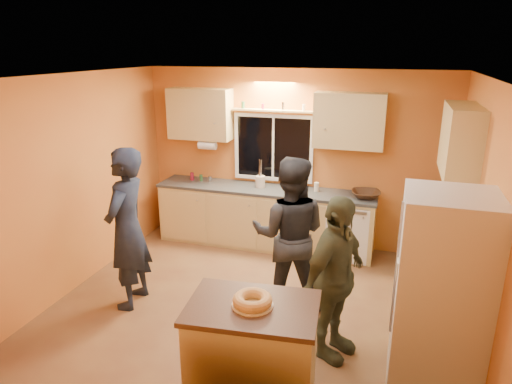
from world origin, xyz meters
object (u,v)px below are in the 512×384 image
(refrigerator, at_px, (440,297))
(person_center, at_px, (289,235))
(person_left, at_px, (127,229))
(person_right, at_px, (335,279))
(island, at_px, (253,358))

(refrigerator, height_order, person_center, refrigerator)
(person_left, bearing_deg, person_right, 78.84)
(person_left, height_order, person_right, person_left)
(refrigerator, height_order, person_left, person_left)
(refrigerator, bearing_deg, person_center, 147.93)
(person_left, bearing_deg, island, 52.65)
(refrigerator, relative_size, person_left, 0.97)
(refrigerator, distance_m, island, 1.63)
(refrigerator, relative_size, person_center, 1.01)
(person_left, xyz_separation_m, person_right, (2.36, -0.26, -0.12))
(person_left, bearing_deg, refrigerator, 76.98)
(person_left, bearing_deg, person_center, 100.34)
(island, distance_m, person_left, 2.23)
(person_left, relative_size, person_right, 1.15)
(person_center, bearing_deg, island, 85.85)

